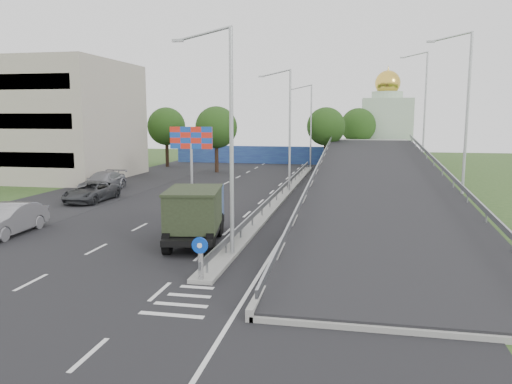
% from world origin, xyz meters
% --- Properties ---
extents(ground, '(160.00, 160.00, 0.00)m').
position_xyz_m(ground, '(0.00, 0.00, 0.00)').
color(ground, '#2D4C1E').
rests_on(ground, ground).
extents(road_surface, '(26.00, 90.00, 0.04)m').
position_xyz_m(road_surface, '(-3.00, 20.00, 0.00)').
color(road_surface, black).
rests_on(road_surface, ground).
extents(parking_strip, '(8.00, 90.00, 0.05)m').
position_xyz_m(parking_strip, '(-16.00, 20.00, 0.00)').
color(parking_strip, black).
rests_on(parking_strip, ground).
extents(median, '(1.00, 44.00, 0.20)m').
position_xyz_m(median, '(0.00, 24.00, 0.10)').
color(median, gray).
rests_on(median, ground).
extents(overpass_ramp, '(10.00, 50.00, 3.50)m').
position_xyz_m(overpass_ramp, '(7.50, 24.00, 1.75)').
color(overpass_ramp, gray).
rests_on(overpass_ramp, ground).
extents(median_guardrail, '(0.09, 44.00, 0.71)m').
position_xyz_m(median_guardrail, '(0.00, 24.00, 0.75)').
color(median_guardrail, gray).
rests_on(median_guardrail, median).
extents(sign_bollard, '(0.64, 0.23, 1.67)m').
position_xyz_m(sign_bollard, '(0.00, 2.17, 1.03)').
color(sign_bollard, black).
rests_on(sign_bollard, median).
extents(lamp_post_near, '(2.74, 0.18, 10.08)m').
position_xyz_m(lamp_post_near, '(0.11, 6.00, 5.81)').
color(lamp_post_near, '#B2B5B7').
rests_on(lamp_post_near, median).
extents(lamp_post_mid, '(2.74, 0.18, 10.08)m').
position_xyz_m(lamp_post_mid, '(0.11, 26.00, 5.81)').
color(lamp_post_mid, '#B2B5B7').
rests_on(lamp_post_mid, median).
extents(lamp_post_far, '(2.74, 0.18, 10.08)m').
position_xyz_m(lamp_post_far, '(0.11, 46.00, 5.81)').
color(lamp_post_far, '#B2B5B7').
rests_on(lamp_post_far, median).
extents(beige_building, '(24.00, 14.00, 12.00)m').
position_xyz_m(beige_building, '(-30.00, 32.00, 6.00)').
color(beige_building, '#B0A794').
rests_on(beige_building, ground).
extents(blue_wall, '(30.00, 0.50, 2.40)m').
position_xyz_m(blue_wall, '(-4.00, 52.00, 1.20)').
color(blue_wall, navy).
rests_on(blue_wall, ground).
extents(church, '(7.00, 7.00, 13.80)m').
position_xyz_m(church, '(10.00, 60.00, 5.31)').
color(church, '#B2CCAD').
rests_on(church, ground).
extents(billboard, '(4.00, 0.24, 5.50)m').
position_xyz_m(billboard, '(-9.00, 28.00, 4.19)').
color(billboard, '#B2B5B7').
rests_on(billboard, ground).
extents(tree_left_mid, '(4.80, 4.80, 7.60)m').
position_xyz_m(tree_left_mid, '(-10.00, 40.00, 5.18)').
color(tree_left_mid, black).
rests_on(tree_left_mid, ground).
extents(tree_median_far, '(4.80, 4.80, 7.60)m').
position_xyz_m(tree_median_far, '(2.00, 48.00, 5.18)').
color(tree_median_far, black).
rests_on(tree_median_far, ground).
extents(tree_left_far, '(4.80, 4.80, 7.60)m').
position_xyz_m(tree_left_far, '(-18.00, 45.00, 5.18)').
color(tree_left_far, black).
rests_on(tree_left_far, ground).
extents(tree_ramp_far, '(4.80, 4.80, 7.60)m').
position_xyz_m(tree_ramp_far, '(6.00, 55.00, 5.18)').
color(tree_ramp_far, black).
rests_on(tree_ramp_far, ground).
extents(dump_truck, '(3.43, 6.80, 2.86)m').
position_xyz_m(dump_truck, '(-2.23, 8.53, 1.58)').
color(dump_truck, black).
rests_on(dump_truck, ground).
extents(parked_car_b, '(2.02, 5.26, 1.71)m').
position_xyz_m(parked_car_b, '(-12.75, 7.90, 0.85)').
color(parked_car_b, gray).
rests_on(parked_car_b, ground).
extents(parked_car_c, '(2.53, 5.40, 1.49)m').
position_xyz_m(parked_car_c, '(-13.89, 18.72, 0.75)').
color(parked_car_c, '#323437').
rests_on(parked_car_c, ground).
extents(parked_car_d, '(2.51, 5.83, 1.67)m').
position_xyz_m(parked_car_d, '(-15.62, 23.75, 0.84)').
color(parked_car_d, gray).
rests_on(parked_car_d, ground).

